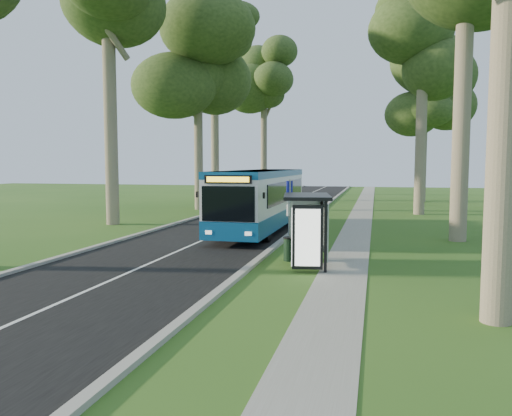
{
  "coord_description": "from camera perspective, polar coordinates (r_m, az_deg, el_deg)",
  "views": [
    {
      "loc": [
        3.95,
        -17.35,
        3.38
      ],
      "look_at": [
        -0.82,
        2.39,
        1.6
      ],
      "focal_mm": 35.0,
      "sensor_mm": 36.0,
      "label": 1
    }
  ],
  "objects": [
    {
      "name": "ground",
      "position": [
        18.12,
        0.74,
        -5.75
      ],
      "size": [
        120.0,
        120.0,
        0.0
      ],
      "primitive_type": "plane",
      "color": "#2C571B",
      "rests_on": "ground"
    },
    {
      "name": "road",
      "position": [
        28.55,
        -1.65,
        -1.78
      ],
      "size": [
        7.0,
        100.0,
        0.02
      ],
      "primitive_type": "cube",
      "color": "black",
      "rests_on": "ground"
    },
    {
      "name": "kerb_east",
      "position": [
        27.84,
        5.32,
        -1.87
      ],
      "size": [
        0.25,
        100.0,
        0.12
      ],
      "primitive_type": "cube",
      "color": "#9E9B93",
      "rests_on": "ground"
    },
    {
      "name": "kerb_west",
      "position": [
        29.65,
        -8.2,
        -1.48
      ],
      "size": [
        0.25,
        100.0,
        0.12
      ],
      "primitive_type": "cube",
      "color": "#9E9B93",
      "rests_on": "ground"
    },
    {
      "name": "centre_line",
      "position": [
        28.55,
        -1.65,
        -1.75
      ],
      "size": [
        0.12,
        100.0,
        0.0
      ],
      "primitive_type": "cube",
      "color": "white",
      "rests_on": "road"
    },
    {
      "name": "footpath",
      "position": [
        27.58,
        11.5,
        -2.11
      ],
      "size": [
        1.5,
        100.0,
        0.02
      ],
      "primitive_type": "cube",
      "color": "gray",
      "rests_on": "ground"
    },
    {
      "name": "bus",
      "position": [
        25.22,
        0.6,
        0.95
      ],
      "size": [
        2.45,
        11.64,
        3.08
      ],
      "rotation": [
        0.0,
        0.0,
        -0.0
      ],
      "color": "silver",
      "rests_on": "ground"
    },
    {
      "name": "bus_stop_sign",
      "position": [
        19.37,
        3.84,
        0.1
      ],
      "size": [
        0.19,
        0.38,
        2.79
      ],
      "rotation": [
        0.0,
        0.0,
        -0.39
      ],
      "color": "gray",
      "rests_on": "ground"
    },
    {
      "name": "bus_shelter",
      "position": [
        16.3,
        6.11,
        -1.05
      ],
      "size": [
        1.92,
        2.97,
        2.37
      ],
      "rotation": [
        0.0,
        0.0,
        0.16
      ],
      "color": "black",
      "rests_on": "ground"
    },
    {
      "name": "litter_bin",
      "position": [
        17.6,
        3.89,
        -4.67
      ],
      "size": [
        0.48,
        0.48,
        0.84
      ],
      "rotation": [
        0.0,
        0.0,
        -0.24
      ],
      "color": "black",
      "rests_on": "ground"
    },
    {
      "name": "car_white",
      "position": [
        45.21,
        -1.98,
        1.61
      ],
      "size": [
        2.49,
        4.41,
        1.42
      ],
      "primitive_type": "imported",
      "rotation": [
        0.0,
        0.0,
        -0.21
      ],
      "color": "silver",
      "rests_on": "ground"
    },
    {
      "name": "car_silver",
      "position": [
        49.61,
        -2.14,
        1.99
      ],
      "size": [
        3.28,
        4.99,
        1.55
      ],
      "primitive_type": "imported",
      "rotation": [
        0.0,
        0.0,
        0.38
      ],
      "color": "#9FA2A6",
      "rests_on": "ground"
    },
    {
      "name": "tree_west_c",
      "position": [
        38.26,
        -6.68,
        15.19
      ],
      "size": [
        5.2,
        5.2,
        13.71
      ],
      "color": "#7A6B56",
      "rests_on": "ground"
    },
    {
      "name": "tree_west_d",
      "position": [
        48.81,
        -4.78,
        16.93
      ],
      "size": [
        5.2,
        5.2,
        18.25
      ],
      "color": "#7A6B56",
      "rests_on": "ground"
    },
    {
      "name": "tree_west_e",
      "position": [
        57.44,
        0.91,
        13.95
      ],
      "size": [
        5.2,
        5.2,
        16.64
      ],
      "color": "#7A6B56",
      "rests_on": "ground"
    },
    {
      "name": "tree_east_c",
      "position": [
        36.66,
        18.66,
        19.37
      ],
      "size": [
        5.2,
        5.2,
        17.08
      ],
      "color": "#7A6B56",
      "rests_on": "ground"
    },
    {
      "name": "tree_east_d",
      "position": [
        47.91,
        18.73,
        12.04
      ],
      "size": [
        5.2,
        5.2,
        12.75
      ],
      "color": "#7A6B56",
      "rests_on": "ground"
    }
  ]
}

